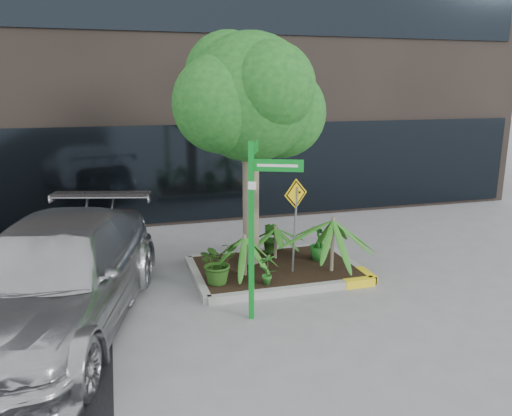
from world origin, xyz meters
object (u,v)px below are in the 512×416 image
object	(u,v)px
parked_car	(54,278)
cattle_sign	(295,210)
tree	(250,98)
street_sign_post	(255,212)

from	to	relation	value
parked_car	cattle_sign	world-z (taller)	cattle_sign
tree	cattle_sign	distance (m)	2.31
parked_car	cattle_sign	bearing A→B (deg)	26.63
tree	parked_car	bearing A→B (deg)	-154.77
parked_car	street_sign_post	bearing A→B (deg)	6.55
tree	parked_car	distance (m)	4.76
tree	cattle_sign	size ratio (longest dim) A/B	2.55
tree	cattle_sign	xyz separation A→B (m)	(0.64, -0.84, -2.06)
parked_car	tree	bearing A→B (deg)	40.47
street_sign_post	cattle_sign	world-z (taller)	street_sign_post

